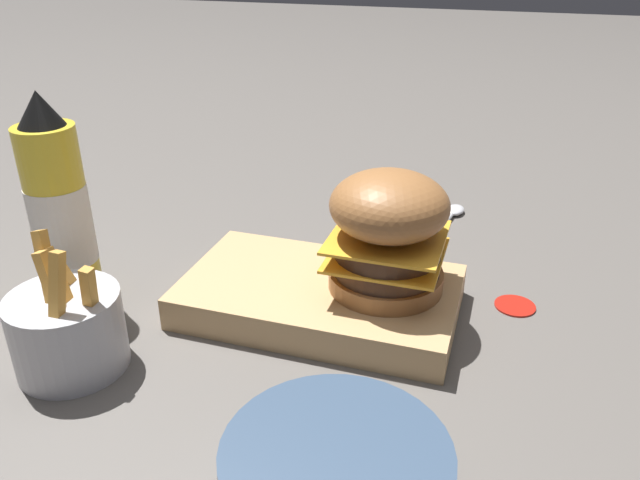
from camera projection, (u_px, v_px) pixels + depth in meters
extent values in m
plane|color=#5B5651|center=(346.00, 354.00, 0.61)|extent=(6.00, 6.00, 0.00)
cube|color=tan|center=(320.00, 296.00, 0.67)|extent=(0.29, 0.17, 0.04)
cylinder|color=#9E6638|center=(385.00, 278.00, 0.65)|extent=(0.12, 0.12, 0.02)
cylinder|color=#4C3323|center=(386.00, 263.00, 0.64)|extent=(0.11, 0.11, 0.02)
cube|color=gold|center=(387.00, 255.00, 0.64)|extent=(0.11, 0.11, 0.00)
cylinder|color=#4C3323|center=(387.00, 246.00, 0.64)|extent=(0.11, 0.11, 0.02)
cube|color=gold|center=(388.00, 237.00, 0.63)|extent=(0.11, 0.11, 0.00)
ellipsoid|color=#9E6638|center=(389.00, 205.00, 0.62)|extent=(0.12, 0.12, 0.07)
cylinder|color=yellow|center=(61.00, 221.00, 0.65)|extent=(0.06, 0.06, 0.20)
cylinder|color=white|center=(62.00, 224.00, 0.65)|extent=(0.06, 0.06, 0.08)
cone|color=black|center=(38.00, 108.00, 0.60)|extent=(0.05, 0.05, 0.03)
cylinder|color=#B7B7BC|center=(68.00, 332.00, 0.58)|extent=(0.10, 0.10, 0.08)
cube|color=gold|center=(69.00, 282.00, 0.59)|extent=(0.03, 0.02, 0.06)
cube|color=gold|center=(61.00, 289.00, 0.56)|extent=(0.03, 0.02, 0.08)
cube|color=gold|center=(54.00, 295.00, 0.55)|extent=(0.03, 0.02, 0.08)
cube|color=gold|center=(57.00, 300.00, 0.53)|extent=(0.01, 0.03, 0.09)
cube|color=gold|center=(50.00, 282.00, 0.55)|extent=(0.03, 0.03, 0.09)
cube|color=gold|center=(90.00, 301.00, 0.55)|extent=(0.02, 0.01, 0.07)
cylinder|color=#CC4C33|center=(336.00, 453.00, 0.42)|extent=(0.13, 0.13, 0.01)
cylinder|color=silver|center=(439.00, 231.00, 0.85)|extent=(0.03, 0.12, 0.01)
ellipsoid|color=silver|center=(455.00, 210.00, 0.91)|extent=(0.03, 0.04, 0.01)
cylinder|color=#B21E14|center=(515.00, 305.00, 0.69)|extent=(0.04, 0.04, 0.00)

